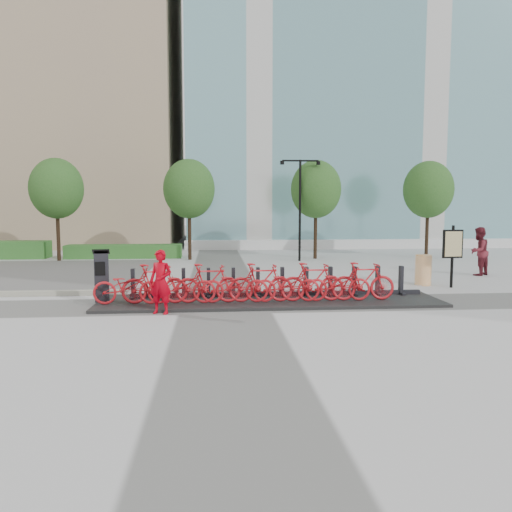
{
  "coord_description": "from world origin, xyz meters",
  "views": [
    {
      "loc": [
        -0.29,
        -13.55,
        2.69
      ],
      "look_at": [
        1.0,
        1.5,
        1.2
      ],
      "focal_mm": 35.0,
      "sensor_mm": 36.0,
      "label": 1
    }
  ],
  "objects": [
    {
      "name": "bike_5",
      "position": [
        1.0,
        -0.05,
        0.62
      ],
      "size": [
        1.79,
        0.51,
        1.08
      ],
      "primitive_type": "imported",
      "rotation": [
        0.0,
        0.0,
        1.57
      ],
      "color": "red",
      "rests_on": "dock_pad"
    },
    {
      "name": "construction_barrel",
      "position": [
        6.94,
        2.99,
        0.52
      ],
      "size": [
        0.64,
        0.64,
        1.04
      ],
      "primitive_type": "cylinder",
      "rotation": [
        0.0,
        0.0,
        -0.21
      ],
      "color": "orange",
      "rests_on": "ground"
    },
    {
      "name": "tree_1",
      "position": [
        -1.5,
        12.0,
        3.59
      ],
      "size": [
        2.6,
        2.6,
        5.1
      ],
      "color": "black",
      "rests_on": "ground"
    },
    {
      "name": "bike_0",
      "position": [
        -2.6,
        -0.05,
        0.56
      ],
      "size": [
        1.85,
        0.64,
        0.97
      ],
      "primitive_type": "imported",
      "rotation": [
        0.0,
        0.0,
        1.57
      ],
      "color": "red",
      "rests_on": "dock_pad"
    },
    {
      "name": "bike_7",
      "position": [
        2.44,
        -0.05,
        0.62
      ],
      "size": [
        1.79,
        0.51,
        1.08
      ],
      "primitive_type": "imported",
      "rotation": [
        0.0,
        0.0,
        1.57
      ],
      "color": "red",
      "rests_on": "dock_pad"
    },
    {
      "name": "bike_4",
      "position": [
        0.28,
        -0.05,
        0.56
      ],
      "size": [
        1.85,
        0.64,
        0.97
      ],
      "primitive_type": "imported",
      "rotation": [
        0.0,
        0.0,
        1.57
      ],
      "color": "red",
      "rests_on": "dock_pad"
    },
    {
      "name": "bike_2",
      "position": [
        -1.16,
        -0.05,
        0.56
      ],
      "size": [
        1.85,
        0.64,
        0.97
      ],
      "primitive_type": "imported",
      "rotation": [
        0.0,
        0.0,
        1.57
      ],
      "color": "red",
      "rests_on": "dock_pad"
    },
    {
      "name": "worker_red",
      "position": [
        -1.62,
        -0.99,
        0.81
      ],
      "size": [
        0.69,
        0.58,
        1.62
      ],
      "primitive_type": "imported",
      "rotation": [
        0.0,
        0.0,
        -0.37
      ],
      "color": "#B80010",
      "rests_on": "ground"
    },
    {
      "name": "tree_0",
      "position": [
        -8.0,
        12.0,
        3.59
      ],
      "size": [
        2.6,
        2.6,
        5.1
      ],
      "color": "black",
      "rests_on": "ground"
    },
    {
      "name": "tree_3",
      "position": [
        11.0,
        12.0,
        3.59
      ],
      "size": [
        2.6,
        2.6,
        5.1
      ],
      "color": "black",
      "rests_on": "ground"
    },
    {
      "name": "bike_8",
      "position": [
        3.16,
        -0.05,
        0.56
      ],
      "size": [
        1.85,
        0.64,
        0.97
      ],
      "primitive_type": "imported",
      "rotation": [
        0.0,
        0.0,
        1.57
      ],
      "color": "red",
      "rests_on": "dock_pad"
    },
    {
      "name": "streetlamp",
      "position": [
        4.0,
        11.0,
        3.13
      ],
      "size": [
        2.0,
        0.2,
        5.0
      ],
      "color": "black",
      "rests_on": "ground"
    },
    {
      "name": "bike_1",
      "position": [
        -1.88,
        -0.05,
        0.62
      ],
      "size": [
        1.79,
        0.51,
        1.08
      ],
      "primitive_type": "imported",
      "rotation": [
        0.0,
        0.0,
        1.57
      ],
      "color": "red",
      "rests_on": "dock_pad"
    },
    {
      "name": "bike_3",
      "position": [
        -0.44,
        -0.05,
        0.62
      ],
      "size": [
        1.79,
        0.51,
        1.08
      ],
      "primitive_type": "imported",
      "rotation": [
        0.0,
        0.0,
        1.57
      ],
      "color": "red",
      "rests_on": "dock_pad"
    },
    {
      "name": "dock_rail_posts",
      "position": [
        1.36,
        0.77,
        0.51
      ],
      "size": [
        8.02,
        0.5,
        0.85
      ],
      "primitive_type": null,
      "color": "black",
      "rests_on": "dock_pad"
    },
    {
      "name": "ground",
      "position": [
        0.0,
        0.0,
        0.0
      ],
      "size": [
        120.0,
        120.0,
        0.0
      ],
      "primitive_type": "plane",
      "color": "#B4B4B4"
    },
    {
      "name": "kiosk",
      "position": [
        -3.38,
        0.4,
        0.78
      ],
      "size": [
        0.51,
        0.45,
        1.47
      ],
      "rotation": [
        0.0,
        0.0,
        0.17
      ],
      "color": "black",
      "rests_on": "dock_pad"
    },
    {
      "name": "tree_2",
      "position": [
        5.0,
        12.0,
        3.59
      ],
      "size": [
        2.6,
        2.6,
        5.1
      ],
      "color": "black",
      "rests_on": "ground"
    },
    {
      "name": "pedestrian",
      "position": [
        10.1,
        5.13,
        0.95
      ],
      "size": [
        1.17,
        1.11,
        1.9
      ],
      "primitive_type": "imported",
      "rotation": [
        0.0,
        0.0,
        3.73
      ],
      "color": "maroon",
      "rests_on": "ground"
    },
    {
      "name": "map_sign",
      "position": [
        7.64,
        2.34,
        1.38
      ],
      "size": [
        0.69,
        0.15,
        2.08
      ],
      "rotation": [
        0.0,
        0.0,
        0.05
      ],
      "color": "black",
      "rests_on": "ground"
    },
    {
      "name": "bike_6",
      "position": [
        1.72,
        -0.05,
        0.56
      ],
      "size": [
        1.85,
        0.64,
        0.97
      ],
      "primitive_type": "imported",
      "rotation": [
        0.0,
        0.0,
        1.57
      ],
      "color": "red",
      "rests_on": "dock_pad"
    },
    {
      "name": "glass_building",
      "position": [
        14.0,
        26.0,
        12.0
      ],
      "size": [
        32.0,
        16.0,
        24.0
      ],
      "primitive_type": "cube",
      "color": "#407177",
      "rests_on": "ground"
    },
    {
      "name": "hedge_b",
      "position": [
        -5.0,
        13.2,
        0.35
      ],
      "size": [
        6.0,
        1.2,
        0.7
      ],
      "primitive_type": "cube",
      "color": "#427532",
      "rests_on": "ground"
    },
    {
      "name": "bike_9",
      "position": [
        3.88,
        -0.05,
        0.62
      ],
      "size": [
        1.79,
        0.51,
        1.08
      ],
      "primitive_type": "imported",
      "rotation": [
        0.0,
        0.0,
        1.57
      ],
      "color": "red",
      "rests_on": "dock_pad"
    },
    {
      "name": "dock_pad",
      "position": [
        1.3,
        0.3,
        0.04
      ],
      "size": [
        9.6,
        2.4,
        0.08
      ],
      "primitive_type": "cube",
      "color": "black",
      "rests_on": "ground"
    }
  ]
}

